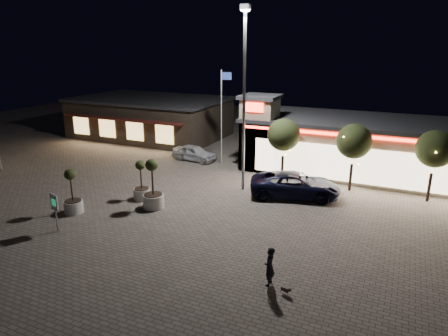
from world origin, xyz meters
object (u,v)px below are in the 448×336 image
at_px(white_sedan, 194,153).
at_px(planter_left, 142,187).
at_px(pickup_truck, 295,185).
at_px(pedestrian, 269,266).
at_px(planter_mid, 73,199).
at_px(valet_sign, 55,206).

relative_size(white_sedan, planter_left, 1.50).
relative_size(pickup_truck, pedestrian, 3.41).
distance_m(pickup_truck, white_sedan, 11.63).
bearing_deg(pickup_truck, white_sedan, 50.03).
relative_size(pedestrian, planter_left, 0.65).
bearing_deg(pedestrian, planter_mid, -101.78).
distance_m(white_sedan, planter_left, 9.80).
xyz_separation_m(pickup_truck, pedestrian, (1.73, -10.73, 0.05)).
xyz_separation_m(pedestrian, valet_sign, (-12.34, 0.05, 0.65)).
distance_m(pickup_truck, planter_left, 10.34).
xyz_separation_m(planter_mid, valet_sign, (1.08, -2.32, 0.67)).
xyz_separation_m(white_sedan, planter_mid, (-1.17, -13.32, 0.18)).
xyz_separation_m(white_sedan, valet_sign, (-0.10, -15.64, 0.84)).
xyz_separation_m(pickup_truck, planter_mid, (-11.69, -8.36, 0.04)).
height_order(pickup_truck, planter_mid, planter_mid).
bearing_deg(pedestrian, pickup_truck, -172.61).
height_order(planter_mid, valet_sign, planter_mid).
height_order(white_sedan, planter_mid, planter_mid).
distance_m(pedestrian, planter_mid, 13.63).
bearing_deg(planter_left, valet_sign, -103.48).
relative_size(pickup_truck, planter_mid, 2.13).
bearing_deg(planter_left, pedestrian, -28.72).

